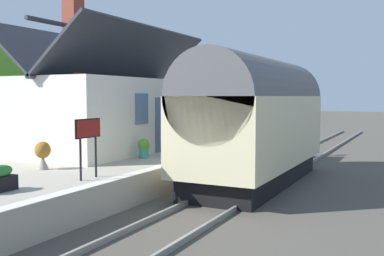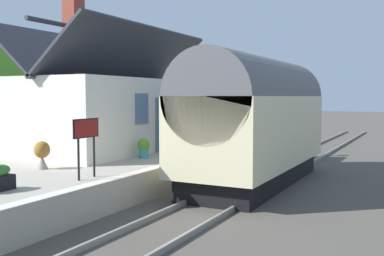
# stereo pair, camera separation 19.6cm
# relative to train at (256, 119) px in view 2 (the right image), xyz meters

# --- Properties ---
(ground_plane) EXTENTS (160.00, 160.00, 0.00)m
(ground_plane) POSITION_rel_train_xyz_m (-1.07, 0.90, -2.21)
(ground_plane) COLOR #4C473F
(platform) EXTENTS (32.00, 6.25, 0.85)m
(platform) POSITION_rel_train_xyz_m (-1.07, 5.02, -1.79)
(platform) COLOR #A39B8C
(platform) RESTS_ON ground
(platform_edge_coping) EXTENTS (32.00, 0.36, 0.02)m
(platform_edge_coping) POSITION_rel_train_xyz_m (-1.07, 2.08, -1.36)
(platform_edge_coping) COLOR beige
(platform_edge_coping) RESTS_ON platform
(rail_near) EXTENTS (52.00, 0.08, 0.14)m
(rail_near) POSITION_rel_train_xyz_m (-1.07, -0.72, -2.14)
(rail_near) COLOR gray
(rail_near) RESTS_ON ground
(rail_far) EXTENTS (52.00, 0.08, 0.14)m
(rail_far) POSITION_rel_train_xyz_m (-1.07, 0.72, -2.14)
(rail_far) COLOR gray
(rail_far) RESTS_ON ground
(train) EXTENTS (8.26, 2.73, 4.32)m
(train) POSITION_rel_train_xyz_m (0.00, 0.00, 0.00)
(train) COLOR black
(train) RESTS_ON ground
(station_building) EXTENTS (7.98, 4.55, 5.94)m
(station_building) POSITION_rel_train_xyz_m (-0.23, 6.15, 0.19)
(station_building) COLOR silver
(station_building) RESTS_ON platform
(planter_bench_left) EXTENTS (0.47, 0.47, 0.84)m
(planter_bench_left) POSITION_rel_train_xyz_m (-4.88, 4.88, -0.91)
(planter_bench_left) COLOR gray
(planter_bench_left) RESTS_ON platform
(planter_corner_building) EXTENTS (0.72, 0.72, 0.98)m
(planter_corner_building) POSITION_rel_train_xyz_m (-0.38, 2.61, -0.85)
(planter_corner_building) COLOR gray
(planter_corner_building) RESTS_ON platform
(planter_edge_near) EXTENTS (0.40, 0.40, 0.78)m
(planter_edge_near) POSITION_rel_train_xyz_m (6.97, 3.09, -0.97)
(planter_edge_near) COLOR teal
(planter_edge_near) RESTS_ON platform
(planter_bench_right) EXTENTS (0.42, 0.42, 0.69)m
(planter_bench_right) POSITION_rel_train_xyz_m (-1.53, 3.55, -0.99)
(planter_bench_right) COLOR teal
(planter_bench_right) RESTS_ON platform
(lamp_post_platform) EXTENTS (0.32, 0.50, 3.89)m
(lamp_post_platform) POSITION_rel_train_xyz_m (5.30, 3.09, 1.33)
(lamp_post_platform) COLOR black
(lamp_post_platform) RESTS_ON platform
(station_sign_board) EXTENTS (0.96, 0.06, 1.57)m
(station_sign_board) POSITION_rel_train_xyz_m (-5.45, 2.71, -0.18)
(station_sign_board) COLOR black
(station_sign_board) RESTS_ON platform
(tree_mid_background) EXTENTS (3.33, 3.66, 5.82)m
(tree_mid_background) POSITION_rel_train_xyz_m (11.59, 17.66, 1.64)
(tree_mid_background) COLOR #4C3828
(tree_mid_background) RESTS_ON ground
(tree_distant) EXTENTS (3.31, 3.49, 7.19)m
(tree_distant) POSITION_rel_train_xyz_m (4.07, 17.35, 2.86)
(tree_distant) COLOR #4C3828
(tree_distant) RESTS_ON ground
(tree_far_right) EXTENTS (3.56, 3.34, 6.64)m
(tree_far_right) POSITION_rel_train_xyz_m (7.66, 15.38, 2.70)
(tree_far_right) COLOR #4C3828
(tree_far_right) RESTS_ON ground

